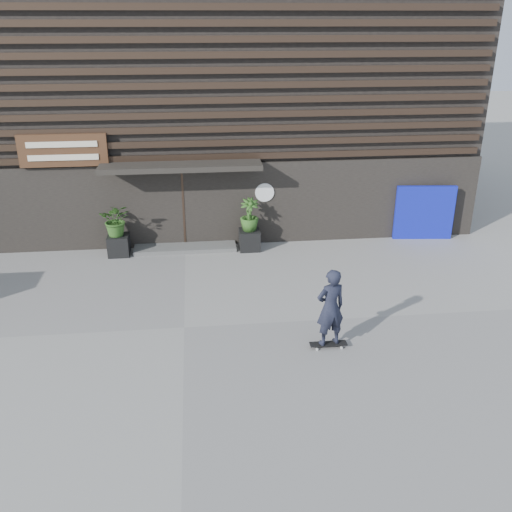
{
  "coord_description": "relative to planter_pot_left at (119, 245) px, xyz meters",
  "views": [
    {
      "loc": [
        0.41,
        -11.04,
        6.41
      ],
      "look_at": [
        1.76,
        1.31,
        1.1
      ],
      "focal_mm": 39.56,
      "sensor_mm": 36.0,
      "label": 1
    }
  ],
  "objects": [
    {
      "name": "skateboarder",
      "position": [
        4.91,
        -5.55,
        0.63
      ],
      "size": [
        0.78,
        0.54,
        1.79
      ],
      "color": "black",
      "rests_on": "ground"
    },
    {
      "name": "bamboo_left",
      "position": [
        0.0,
        0.0,
        0.78
      ],
      "size": [
        0.86,
        0.75,
        0.96
      ],
      "primitive_type": "imported",
      "color": "#2D591E",
      "rests_on": "planter_pot_left"
    },
    {
      "name": "entrance_step",
      "position": [
        1.9,
        0.2,
        -0.24
      ],
      "size": [
        3.0,
        0.8,
        0.12
      ],
      "primitive_type": "cube",
      "color": "#4E4E4B",
      "rests_on": "ground"
    },
    {
      "name": "bamboo_right",
      "position": [
        3.8,
        0.0,
        0.78
      ],
      "size": [
        0.54,
        0.54,
        0.96
      ],
      "primitive_type": "imported",
      "color": "#2D591E",
      "rests_on": "planter_pot_right"
    },
    {
      "name": "planter_pot_right",
      "position": [
        3.8,
        0.0,
        0.0
      ],
      "size": [
        0.6,
        0.6,
        0.6
      ],
      "primitive_type": "cube",
      "color": "black",
      "rests_on": "ground"
    },
    {
      "name": "building",
      "position": [
        1.9,
        5.56,
        3.69
      ],
      "size": [
        18.0,
        11.0,
        8.0
      ],
      "color": "black",
      "rests_on": "ground"
    },
    {
      "name": "blue_tarp",
      "position": [
        9.22,
        0.3,
        0.55
      ],
      "size": [
        1.81,
        0.3,
        1.69
      ],
      "primitive_type": "cube",
      "rotation": [
        0.0,
        0.0,
        -0.1
      ],
      "color": "#0C14A5",
      "rests_on": "ground"
    },
    {
      "name": "ground",
      "position": [
        1.9,
        -4.4,
        -0.3
      ],
      "size": [
        80.0,
        80.0,
        0.0
      ],
      "primitive_type": "plane",
      "color": "gray",
      "rests_on": "ground"
    },
    {
      "name": "planter_pot_left",
      "position": [
        0.0,
        0.0,
        0.0
      ],
      "size": [
        0.6,
        0.6,
        0.6
      ],
      "primitive_type": "cube",
      "color": "black",
      "rests_on": "ground"
    }
  ]
}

